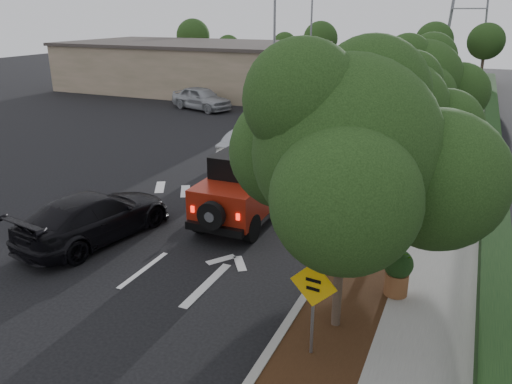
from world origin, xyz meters
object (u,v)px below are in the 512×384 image
Objects in this scene: silver_suv_ahead at (272,168)px; black_suv_oncoming at (95,216)px; speed_hump_sign at (313,296)px; red_jeep at (246,186)px.

silver_suv_ahead is 0.92× the size of black_suv_oncoming.
speed_hump_sign is at bearing 169.56° from black_suv_oncoming.
red_jeep reaches higher than silver_suv_ahead.
red_jeep is 7.56m from speed_hump_sign.
speed_hump_sign is at bearing -63.78° from silver_suv_ahead.
silver_suv_ahead is 11.18m from speed_hump_sign.
red_jeep reaches higher than speed_hump_sign.
black_suv_oncoming is 2.44× the size of speed_hump_sign.
black_suv_oncoming is at bearing -137.49° from red_jeep.
speed_hump_sign reaches higher than silver_suv_ahead.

